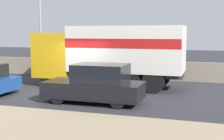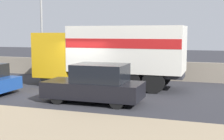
# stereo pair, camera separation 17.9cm
# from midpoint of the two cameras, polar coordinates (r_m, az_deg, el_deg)

# --- Properties ---
(ground_plane) EXTENTS (80.00, 80.00, 0.00)m
(ground_plane) POSITION_cam_midpoint_polar(r_m,az_deg,el_deg) (14.78, -7.13, -4.51)
(ground_plane) COLOR #2D2D33
(stone_wall_backdrop) EXTENTS (60.00, 0.35, 1.15)m
(stone_wall_backdrop) POSITION_cam_midpoint_polar(r_m,az_deg,el_deg) (20.13, 0.13, 0.23)
(stone_wall_backdrop) COLOR gray
(stone_wall_backdrop) RESTS_ON ground_plane
(street_lamp) EXTENTS (0.56, 0.28, 5.78)m
(street_lamp) POSITION_cam_midpoint_polar(r_m,az_deg,el_deg) (21.07, -12.51, 8.11)
(street_lamp) COLOR gray
(street_lamp) RESTS_ON ground_plane
(box_truck) EXTENTS (7.92, 2.51, 3.23)m
(box_truck) POSITION_cam_midpoint_polar(r_m,az_deg,el_deg) (16.53, 0.18, 3.48)
(box_truck) COLOR gold
(box_truck) RESTS_ON ground_plane
(car_hatchback) EXTENTS (4.10, 1.70, 1.63)m
(car_hatchback) POSITION_cam_midpoint_polar(r_m,az_deg,el_deg) (12.90, -2.65, -2.63)
(car_hatchback) COLOR black
(car_hatchback) RESTS_ON ground_plane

